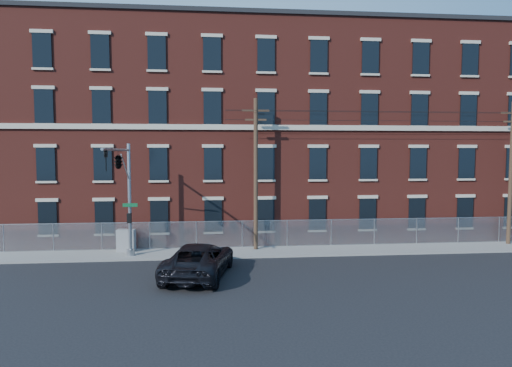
{
  "coord_description": "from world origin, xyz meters",
  "views": [
    {
      "loc": [
        -0.76,
        -23.28,
        6.55
      ],
      "look_at": [
        1.86,
        4.0,
        4.63
      ],
      "focal_mm": 30.8,
      "sensor_mm": 36.0,
      "label": 1
    }
  ],
  "objects_px": {
    "pickup_truck": "(199,260)",
    "utility_cabinet": "(126,240)",
    "traffic_signal_mast": "(121,173)",
    "utility_pole_near": "(256,171)"
  },
  "relations": [
    {
      "from": "utility_pole_near",
      "to": "pickup_truck",
      "type": "distance_m",
      "value": 8.09
    },
    {
      "from": "pickup_truck",
      "to": "utility_cabinet",
      "type": "relative_size",
      "value": 4.44
    },
    {
      "from": "traffic_signal_mast",
      "to": "pickup_truck",
      "type": "height_order",
      "value": "traffic_signal_mast"
    },
    {
      "from": "utility_pole_near",
      "to": "utility_cabinet",
      "type": "bearing_deg",
      "value": 178.99
    },
    {
      "from": "traffic_signal_mast",
      "to": "utility_cabinet",
      "type": "bearing_deg",
      "value": 98.14
    },
    {
      "from": "traffic_signal_mast",
      "to": "utility_pole_near",
      "type": "relative_size",
      "value": 0.7
    },
    {
      "from": "traffic_signal_mast",
      "to": "utility_cabinet",
      "type": "distance_m",
      "value": 5.81
    },
    {
      "from": "utility_pole_near",
      "to": "utility_cabinet",
      "type": "relative_size",
      "value": 6.96
    },
    {
      "from": "traffic_signal_mast",
      "to": "utility_cabinet",
      "type": "xyz_separation_m",
      "value": [
        -0.51,
        3.57,
        -4.55
      ]
    },
    {
      "from": "traffic_signal_mast",
      "to": "utility_pole_near",
      "type": "height_order",
      "value": "utility_pole_near"
    }
  ]
}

